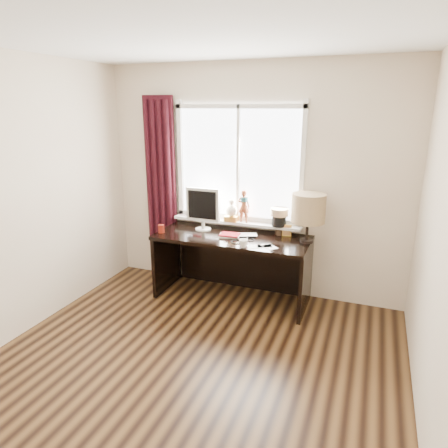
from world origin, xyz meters
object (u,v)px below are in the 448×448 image
at_px(mug, 243,243).
at_px(red_cup, 161,229).
at_px(laptop, 243,235).
at_px(table_lamp, 308,209).
at_px(monitor, 203,207).
at_px(desk, 235,254).

xyz_separation_m(mug, red_cup, (-1.02, 0.14, 0.00)).
xyz_separation_m(laptop, table_lamp, (0.69, 0.05, 0.35)).
bearing_deg(laptop, monitor, 151.24).
xyz_separation_m(laptop, monitor, (-0.50, 0.06, 0.27)).
height_order(red_cup, table_lamp, table_lamp).
bearing_deg(monitor, mug, -32.87).
bearing_deg(mug, laptop, 109.59).
bearing_deg(red_cup, mug, -7.69).
distance_m(red_cup, desk, 0.88).
height_order(laptop, desk, laptop).
distance_m(laptop, table_lamp, 0.78).
bearing_deg(desk, red_cup, -161.91).
bearing_deg(laptop, mug, -91.84).
relative_size(mug, desk, 0.05).
relative_size(laptop, red_cup, 3.53).
height_order(mug, desk, mug).
xyz_separation_m(mug, desk, (-0.23, 0.40, -0.29)).
height_order(laptop, table_lamp, table_lamp).
bearing_deg(monitor, laptop, -7.34).
bearing_deg(mug, desk, 119.98).
distance_m(laptop, red_cup, 0.92).
relative_size(laptop, monitor, 0.65).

